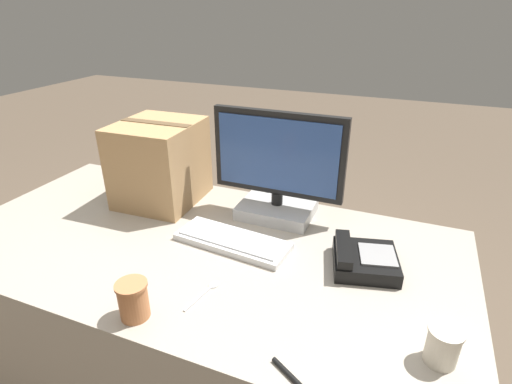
# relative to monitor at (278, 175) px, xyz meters

# --- Properties ---
(office_desk) EXTENTS (1.80, 0.90, 0.72)m
(office_desk) POSITION_rel_monitor_xyz_m (-0.18, -0.30, -0.53)
(office_desk) COLOR #A89E8E
(office_desk) RESTS_ON ground_plane
(monitor) EXTENTS (0.50, 0.22, 0.41)m
(monitor) POSITION_rel_monitor_xyz_m (0.00, 0.00, 0.00)
(monitor) COLOR #B7B7B7
(monitor) RESTS_ON office_desk
(keyboard) EXTENTS (0.41, 0.19, 0.03)m
(keyboard) POSITION_rel_monitor_xyz_m (-0.07, -0.26, -0.16)
(keyboard) COLOR silver
(keyboard) RESTS_ON office_desk
(desk_phone) EXTENTS (0.24, 0.24, 0.08)m
(desk_phone) POSITION_rel_monitor_xyz_m (0.37, -0.22, -0.14)
(desk_phone) COLOR black
(desk_phone) RESTS_ON office_desk
(paper_cup_left) EXTENTS (0.09, 0.09, 0.11)m
(paper_cup_left) POSITION_rel_monitor_xyz_m (-0.16, -0.67, -0.12)
(paper_cup_left) COLOR #BC7547
(paper_cup_left) RESTS_ON office_desk
(paper_cup_right) EXTENTS (0.08, 0.08, 0.10)m
(paper_cup_right) POSITION_rel_monitor_xyz_m (0.59, -0.53, -0.12)
(paper_cup_right) COLOR beige
(paper_cup_right) RESTS_ON office_desk
(spoon) EXTENTS (0.04, 0.15, 0.00)m
(spoon) POSITION_rel_monitor_xyz_m (-0.03, -0.51, -0.17)
(spoon) COLOR #B2B2B7
(spoon) RESTS_ON office_desk
(cardboard_box) EXTENTS (0.32, 0.34, 0.34)m
(cardboard_box) POSITION_rel_monitor_xyz_m (-0.49, -0.05, -0.00)
(cardboard_box) COLOR tan
(cardboard_box) RESTS_ON office_desk
(pen_marker) EXTENTS (0.12, 0.08, 0.01)m
(pen_marker) POSITION_rel_monitor_xyz_m (0.29, -0.71, -0.16)
(pen_marker) COLOR black
(pen_marker) RESTS_ON office_desk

